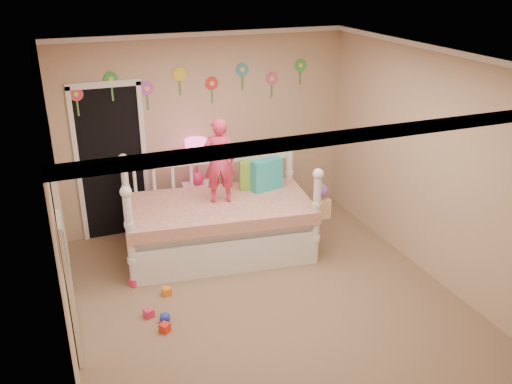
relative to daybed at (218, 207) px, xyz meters
name	(u,v)px	position (x,y,z in m)	size (l,w,h in m)	color
floor	(268,303)	(0.14, -1.27, -0.62)	(4.00, 4.50, 0.01)	#7F684C
ceiling	(270,59)	(0.14, -1.27, 1.98)	(4.00, 4.50, 0.01)	white
back_wall	(204,131)	(0.14, 0.98, 0.68)	(4.00, 0.01, 2.60)	tan
left_wall	(56,225)	(-1.86, -1.27, 0.68)	(0.01, 4.50, 2.60)	tan
right_wall	(434,167)	(2.14, -1.27, 0.68)	(0.01, 4.50, 2.60)	tan
crown_molding	(270,63)	(0.14, -1.27, 1.95)	(4.00, 4.50, 0.06)	white
daybed	(218,207)	(0.00, 0.00, 0.00)	(2.29, 1.23, 1.24)	white
pillow_turquoise	(267,175)	(0.71, 0.15, 0.27)	(0.40, 0.14, 0.40)	#23B0A3
pillow_lime	(255,175)	(0.58, 0.24, 0.26)	(0.39, 0.14, 0.37)	#7ABB39
child	(219,161)	(0.03, 0.01, 0.59)	(0.38, 0.25, 1.05)	#E5345B
nightstand	(199,207)	(-0.05, 0.72, -0.29)	(0.39, 0.30, 0.66)	white
table_lamp	(196,155)	(-0.05, 0.72, 0.45)	(0.29, 0.29, 0.63)	#D31C59
closet_doorway	(112,162)	(-1.11, 0.96, 0.41)	(0.90, 0.04, 2.07)	black
flower_decals	(196,85)	(0.05, 0.97, 1.32)	(3.40, 0.02, 0.50)	#B2668C
mirror_closet	(63,235)	(-1.82, -0.97, 0.43)	(0.07, 1.30, 2.10)	white
wall_picture	(62,245)	(-1.83, -2.17, 0.93)	(0.05, 0.34, 0.42)	white
hanging_bag	(321,203)	(1.09, -0.62, 0.14)	(0.20, 0.16, 0.36)	beige
toy_scatter	(163,295)	(-0.90, -0.80, -0.57)	(0.80, 1.30, 0.11)	#996666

